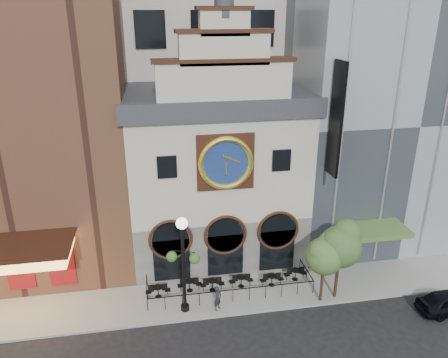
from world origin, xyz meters
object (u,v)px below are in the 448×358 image
bistro_1 (190,285)px  bistro_3 (241,281)px  tree_right (325,253)px  bistro_2 (212,284)px  lamppost (183,255)px  pedestrian (218,298)px  tree_left (341,243)px  bistro_4 (272,279)px  bistro_5 (295,274)px  bistro_0 (158,291)px

bistro_1 → bistro_3: (3.41, -0.14, 0.00)m
bistro_1 → tree_right: size_ratio=0.34×
bistro_2 → lamppost: (-1.95, -1.68, 3.42)m
pedestrian → tree_left: 8.25m
bistro_4 → bistro_5: (1.76, 0.38, 0.00)m
bistro_4 → tree_left: tree_left is taller
bistro_5 → tree_right: size_ratio=0.34×
bistro_3 → tree_left: 6.98m
bistro_1 → bistro_3: size_ratio=1.00×
bistro_5 → pedestrian: size_ratio=0.98×
pedestrian → tree_left: size_ratio=0.31×
tree_left → bistro_5: bearing=132.0°
bistro_0 → tree_right: size_ratio=0.34×
bistro_2 → bistro_5: same height
tree_left → bistro_4: bearing=154.2°
bistro_4 → bistro_2: bearing=177.7°
bistro_3 → tree_left: size_ratio=0.30×
lamppost → pedestrian: bearing=10.8°
bistro_3 → bistro_1: bearing=177.6°
pedestrian → bistro_4: bearing=-21.7°
bistro_0 → tree_left: 11.86m
tree_right → pedestrian: bearing=178.1°
bistro_1 → lamppost: lamppost is taller
lamppost → tree_left: 9.65m
bistro_1 → bistro_2: size_ratio=1.00×
bistro_1 → bistro_2: same height
bistro_0 → bistro_2: same height
bistro_2 → pedestrian: 2.00m
pedestrian → lamppost: bearing=125.3°
tree_right → tree_left: bearing=11.9°
bistro_1 → bistro_4: size_ratio=1.00×
bistro_3 → lamppost: (-3.89, -1.75, 3.42)m
bistro_0 → tree_left: tree_left is taller
bistro_2 → tree_left: (7.69, -1.96, 3.39)m
bistro_2 → bistro_5: 5.74m
bistro_1 → bistro_5: 7.20m
bistro_3 → tree_right: 5.97m
bistro_5 → tree_right: tree_right is taller
lamppost → bistro_4: bearing=33.5°
bistro_2 → lamppost: size_ratio=0.25×
bistro_1 → tree_right: 8.94m
tree_left → lamppost: bearing=178.3°
bistro_0 → bistro_1: size_ratio=1.00×
bistro_3 → bistro_5: (3.79, 0.15, 0.00)m
lamppost → bistro_5: bearing=33.0°
bistro_3 → bistro_4: same height
bistro_2 → tree_right: (6.62, -2.18, 2.95)m
bistro_0 → bistro_1: 2.08m
bistro_2 → tree_right: size_ratio=0.34×
bistro_4 → tree_right: size_ratio=0.34×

